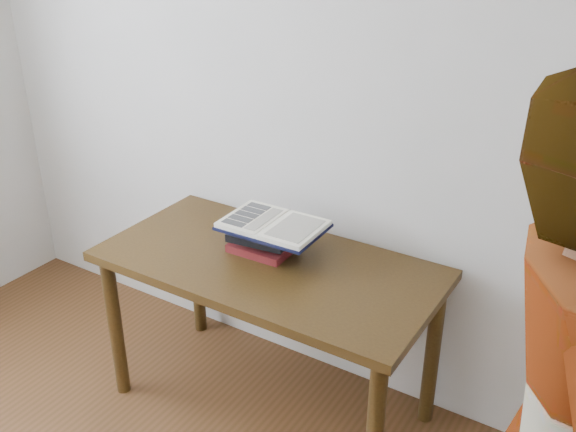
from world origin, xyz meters
The scene contains 3 objects.
desk centered at (0.08, 1.38, 0.62)m, with size 1.34×0.67×0.72m.
book_stack centered at (0.02, 1.44, 0.78)m, with size 0.26×0.21×0.12m.
open_book centered at (0.08, 1.43, 0.85)m, with size 0.39×0.28×0.03m.
Camera 1 is at (1.30, -0.42, 1.96)m, focal length 40.00 mm.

